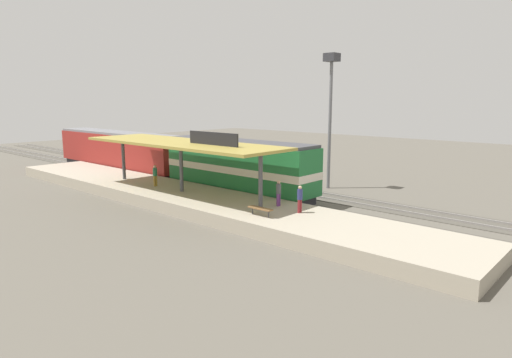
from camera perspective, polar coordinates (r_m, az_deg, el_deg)
ground_plane at (r=38.90m, az=-1.85°, el=-1.42°), size 120.00×120.00×0.00m
track_near at (r=37.50m, az=-3.97°, el=-1.83°), size 3.20×110.00×0.16m
track_far at (r=40.77m, az=0.67°, el=-0.82°), size 3.20×110.00×0.16m
platform at (r=34.45m, az=-9.47°, el=-2.31°), size 6.00×44.00×0.90m
station_canopy at (r=33.73m, az=-9.58°, el=4.45°), size 5.20×18.00×4.70m
platform_bench at (r=26.77m, az=0.56°, el=-3.83°), size 0.44×1.70×0.50m
locomotive at (r=36.01m, az=-2.32°, el=1.54°), size 2.93×14.43×4.44m
passenger_carriage_single at (r=50.16m, az=-17.26°, el=3.44°), size 2.90×20.00×4.24m
freight_car at (r=43.33m, az=-3.56°, el=2.42°), size 2.80×12.00×3.54m
light_mast at (r=39.48m, az=9.59°, el=10.89°), size 1.10×1.10×11.70m
person_waiting at (r=29.14m, az=2.91°, el=-1.65°), size 0.34×0.34×1.71m
person_walking at (r=36.69m, az=-12.84°, el=0.57°), size 0.34×0.34×1.71m
person_boarding at (r=27.52m, az=5.66°, el=-2.40°), size 0.34×0.34×1.71m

